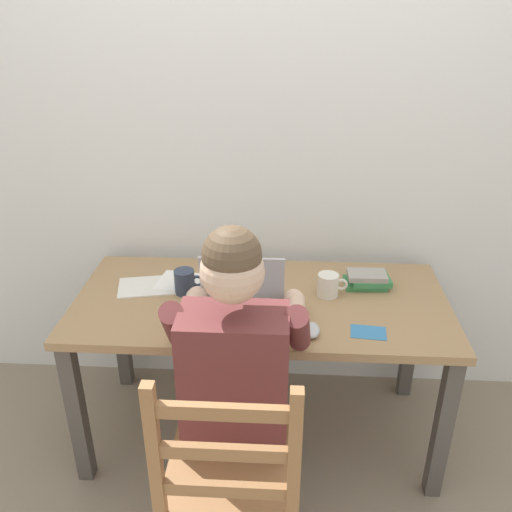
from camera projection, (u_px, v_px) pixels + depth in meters
ground_plane at (260, 429)px, 2.53m from camera, size 8.00×8.00×0.00m
back_wall at (266, 129)px, 2.35m from camera, size 6.00×0.04×2.60m
desk at (261, 317)px, 2.26m from camera, size 1.53×0.71×0.70m
seated_person at (238, 367)px, 1.84m from camera, size 0.50×0.60×1.25m
wooden_chair at (231, 481)px, 1.69m from camera, size 0.42×0.42×0.94m
laptop at (241, 307)px, 2.06m from camera, size 0.33×0.28×0.23m
computer_mouse at (312, 330)px, 1.98m from camera, size 0.06×0.10×0.03m
coffee_mug_white at (329, 285)px, 2.22m from camera, size 0.12×0.09×0.10m
coffee_mug_dark at (185, 282)px, 2.24m from camera, size 0.12×0.08×0.10m
book_stack_main at (367, 279)px, 2.30m from camera, size 0.20×0.15×0.07m
paper_pile_near_laptop at (149, 286)px, 2.31m from camera, size 0.29×0.22×0.01m
paper_pile_back_corner at (186, 283)px, 2.34m from camera, size 0.26×0.21×0.01m
landscape_photo_print at (368, 332)px, 2.00m from camera, size 0.14×0.10×0.00m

